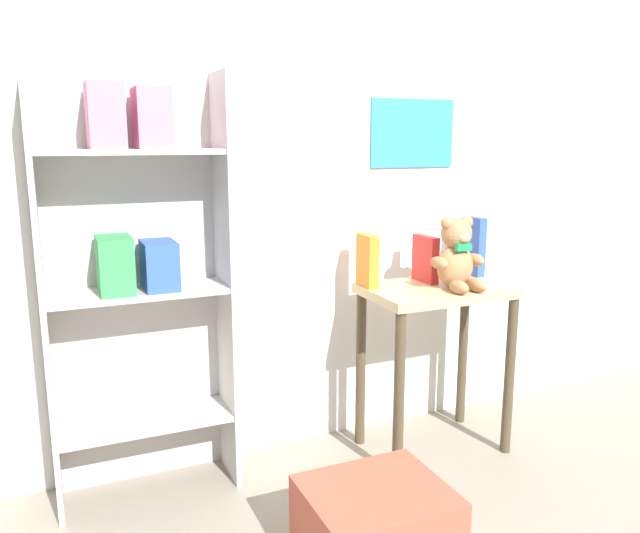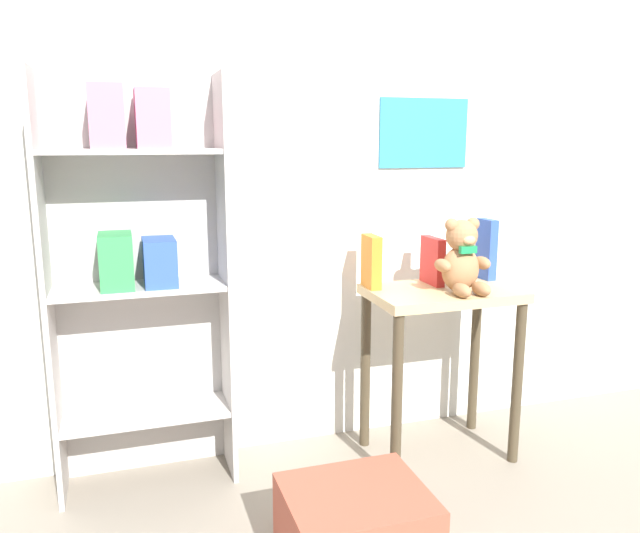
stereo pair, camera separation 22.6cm
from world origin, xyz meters
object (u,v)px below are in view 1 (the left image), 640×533
(book_standing_blue, at_px, (474,246))
(storage_bin, at_px, (376,527))
(book_standing_red, at_px, (425,259))
(display_table, at_px, (436,320))
(bookshelf_side, at_px, (135,262))
(book_standing_orange, at_px, (367,261))
(teddy_bear, at_px, (457,256))

(book_standing_blue, height_order, storage_bin, book_standing_blue)
(book_standing_red, bearing_deg, display_table, -90.00)
(display_table, distance_m, book_standing_blue, 0.38)
(display_table, bearing_deg, bookshelf_side, 171.25)
(book_standing_red, height_order, storage_bin, book_standing_red)
(book_standing_orange, distance_m, storage_bin, 0.97)
(teddy_bear, xyz_separation_m, book_standing_blue, (0.21, 0.17, -0.00))
(book_standing_orange, bearing_deg, teddy_bear, -28.43)
(display_table, distance_m, book_standing_orange, 0.36)
(bookshelf_side, xyz_separation_m, book_standing_red, (1.11, -0.08, -0.06))
(display_table, xyz_separation_m, book_standing_red, (0.00, 0.09, 0.23))
(book_standing_orange, relative_size, storage_bin, 0.49)
(teddy_bear, bearing_deg, book_standing_orange, 149.38)
(book_standing_blue, bearing_deg, bookshelf_side, 175.59)
(book_standing_red, bearing_deg, storage_bin, -131.36)
(display_table, distance_m, teddy_bear, 0.28)
(bookshelf_side, xyz_separation_m, book_standing_blue, (1.36, -0.06, -0.03))
(bookshelf_side, height_order, storage_bin, bookshelf_side)
(book_standing_red, distance_m, storage_bin, 1.06)
(teddy_bear, xyz_separation_m, storage_bin, (-0.60, -0.48, -0.68))
(bookshelf_side, bearing_deg, display_table, -8.75)
(book_standing_blue, xyz_separation_m, storage_bin, (-0.81, -0.65, -0.68))
(book_standing_red, relative_size, book_standing_blue, 0.76)
(teddy_bear, distance_m, book_standing_orange, 0.34)
(bookshelf_side, distance_m, book_standing_red, 1.11)
(book_standing_orange, xyz_separation_m, book_standing_red, (0.25, -0.02, -0.01))
(book_standing_orange, bearing_deg, display_table, -20.95)
(display_table, xyz_separation_m, storage_bin, (-0.56, -0.54, -0.42))
(storage_bin, bearing_deg, bookshelf_side, 127.65)
(display_table, xyz_separation_m, book_standing_orange, (-0.25, 0.11, 0.24))
(book_standing_blue, bearing_deg, book_standing_orange, 178.30)
(display_table, xyz_separation_m, book_standing_blue, (0.25, 0.11, 0.26))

